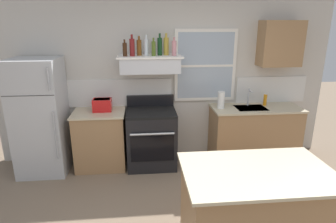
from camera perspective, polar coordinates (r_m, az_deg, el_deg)
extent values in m
cube|color=beige|center=(4.69, -0.61, 6.67)|extent=(5.40, 0.06, 2.70)
cube|color=silver|center=(4.74, -14.57, 3.50)|extent=(2.50, 0.02, 0.44)
cube|color=silver|center=(5.17, 19.81, 4.15)|extent=(1.20, 0.02, 0.44)
cube|color=white|center=(4.71, 7.45, 9.04)|extent=(1.00, 0.04, 1.15)
cube|color=#9EADBC|center=(4.69, 7.49, 9.01)|extent=(0.90, 0.01, 1.05)
cube|color=white|center=(4.69, 7.50, 9.00)|extent=(0.90, 0.02, 0.04)
cube|color=#B7BABC|center=(4.66, -24.09, -1.05)|extent=(0.70, 0.68, 1.74)
cube|color=#333333|center=(4.25, -26.15, 2.82)|extent=(0.69, 0.00, 0.01)
cylinder|color=#A5A8AD|center=(4.29, -21.51, -4.56)|extent=(0.02, 0.02, 0.71)
cylinder|color=#A5A8AD|center=(4.08, -22.75, 5.99)|extent=(0.02, 0.02, 0.32)
cube|color=#9E754C|center=(4.66, -13.23, -5.56)|extent=(0.76, 0.60, 0.88)
cube|color=#C6B793|center=(4.51, -13.63, -0.22)|extent=(0.79, 0.63, 0.03)
cube|color=red|center=(4.51, -12.97, 1.28)|extent=(0.28, 0.20, 0.19)
cube|color=black|center=(4.48, -13.04, 2.37)|extent=(0.24, 0.16, 0.01)
cube|color=black|center=(4.52, -14.82, 1.65)|extent=(0.02, 0.03, 0.02)
cube|color=black|center=(4.58, -3.30, -5.57)|extent=(0.76, 0.64, 0.87)
cube|color=black|center=(4.43, -3.40, -0.14)|extent=(0.76, 0.64, 0.04)
cube|color=black|center=(4.68, -3.56, 2.21)|extent=(0.76, 0.06, 0.18)
cube|color=black|center=(4.29, -3.11, -7.44)|extent=(0.65, 0.01, 0.40)
cylinder|color=silver|center=(4.16, -3.15, -4.51)|extent=(0.65, 0.03, 0.03)
cube|color=silver|center=(4.37, -3.62, 9.31)|extent=(0.88, 0.48, 0.22)
cube|color=#262628|center=(4.16, -3.49, 7.79)|extent=(0.75, 0.02, 0.04)
cube|color=white|center=(4.35, -3.65, 10.90)|extent=(0.96, 0.52, 0.02)
cylinder|color=#381E0F|center=(4.29, -8.60, 12.11)|extent=(0.06, 0.06, 0.19)
cylinder|color=#381E0F|center=(4.28, -8.67, 13.71)|extent=(0.03, 0.03, 0.05)
cylinder|color=maroon|center=(4.29, -7.16, 12.54)|extent=(0.07, 0.07, 0.25)
cylinder|color=maroon|center=(4.28, -7.24, 14.59)|extent=(0.03, 0.03, 0.06)
cylinder|color=brown|center=(4.34, -5.76, 12.51)|extent=(0.07, 0.07, 0.23)
cylinder|color=brown|center=(4.34, -5.82, 14.38)|extent=(0.03, 0.03, 0.06)
cylinder|color=silver|center=(4.33, -4.35, 12.62)|extent=(0.06, 0.06, 0.24)
cylinder|color=silver|center=(4.32, -4.39, 14.59)|extent=(0.03, 0.03, 0.06)
cylinder|color=#4C601E|center=(4.28, -2.89, 12.39)|extent=(0.06, 0.06, 0.21)
cylinder|color=#4C601E|center=(4.28, -2.92, 14.13)|extent=(0.03, 0.03, 0.05)
cylinder|color=#143819|center=(4.36, -1.65, 12.80)|extent=(0.07, 0.07, 0.26)
cylinder|color=#143819|center=(4.35, -1.67, 14.89)|extent=(0.03, 0.03, 0.06)
cylinder|color=#B29333|center=(4.40, -0.37, 12.85)|extent=(0.08, 0.08, 0.26)
cylinder|color=#B29333|center=(4.39, -0.37, 14.93)|extent=(0.03, 0.03, 0.06)
cylinder|color=#C67F84|center=(4.33, 1.23, 12.49)|extent=(0.07, 0.07, 0.21)
cylinder|color=#C67F84|center=(4.32, 1.24, 14.26)|extent=(0.03, 0.03, 0.05)
cube|color=#9E754C|center=(4.97, 16.71, -4.38)|extent=(1.40, 0.60, 0.88)
cube|color=#C6B793|center=(4.83, 17.18, 0.65)|extent=(1.43, 0.63, 0.03)
cube|color=#B7BABC|center=(4.77, 16.16, 0.65)|extent=(0.48, 0.36, 0.01)
cylinder|color=silver|center=(4.86, 15.72, 2.77)|extent=(0.03, 0.03, 0.28)
cylinder|color=silver|center=(4.76, 16.17, 3.93)|extent=(0.02, 0.16, 0.02)
cylinder|color=white|center=(4.60, 10.55, 2.25)|extent=(0.11, 0.11, 0.27)
cylinder|color=orange|center=(4.96, 18.77, 2.19)|extent=(0.06, 0.06, 0.18)
cube|color=#9E754C|center=(3.07, 16.75, -18.87)|extent=(1.32, 0.82, 0.88)
cube|color=#C6B793|center=(2.83, 17.55, -11.37)|extent=(1.40, 0.90, 0.03)
cube|color=#9E754C|center=(4.93, 21.46, 12.48)|extent=(0.64, 0.32, 0.70)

